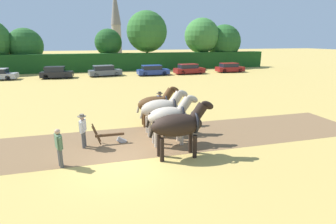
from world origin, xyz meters
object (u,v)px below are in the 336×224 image
tree_right (202,36)px  farmer_onlooker_left (59,145)px  farmer_beside_team (160,102)px  farmer_at_plow (83,128)px  parked_car_center_right (153,70)px  tree_far_right (224,42)px  church_spire (116,20)px  tree_center_right (147,32)px  tree_center (108,43)px  draft_horse_lead_left (180,125)px  draft_horse_lead_right (170,116)px  parked_car_center_left (56,73)px  parked_car_far_right (230,68)px  parked_car_right (189,69)px  draft_horse_trail_left (162,109)px  parked_car_center (105,71)px  draft_horse_trail_right (156,104)px  plow (113,137)px  tree_center_left (26,45)px

tree_right → farmer_onlooker_left: 40.92m
tree_right → farmer_beside_team: size_ratio=5.20×
farmer_at_plow → parked_car_center_right: size_ratio=0.36×
tree_far_right → farmer_at_plow: bearing=-125.7°
parked_car_center_right → church_spire: bearing=87.9°
tree_center_right → tree_far_right: tree_center_right is taller
tree_center → draft_horse_lead_left: size_ratio=2.31×
draft_horse_lead_right → parked_car_center_left: size_ratio=0.65×
tree_center → parked_car_far_right: size_ratio=1.55×
farmer_beside_team → parked_car_right: size_ratio=0.36×
tree_center_right → farmer_at_plow: (-9.63, -33.49, -5.26)m
tree_right → parked_car_center_left: 25.68m
tree_far_right → parked_car_center_left: size_ratio=1.87×
draft_horse_lead_left → draft_horse_trail_left: 3.03m
farmer_at_plow → parked_car_center_right: (8.61, 24.49, -0.25)m
farmer_onlooker_left → parked_car_right: size_ratio=0.35×
tree_center_right → draft_horse_lead_left: 36.39m
tree_center_right → draft_horse_lead_right: bearing=-99.3°
draft_horse_lead_left → parked_car_right: 28.54m
church_spire → parked_car_center: (-6.00, -49.44, -10.08)m
parked_car_far_right → draft_horse_lead_left: bearing=-120.5°
draft_horse_lead_left → farmer_at_plow: 4.57m
draft_horse_trail_right → farmer_onlooker_left: draft_horse_trail_right is taller
tree_center_right → draft_horse_trail_left: bearing=-99.8°
church_spire → plow: 75.74m
farmer_onlooker_left → church_spire: bearing=64.3°
tree_far_right → parked_car_center_left: 29.69m
farmer_at_plow → parked_car_right: size_ratio=0.35×
draft_horse_trail_left → parked_car_far_right: (16.92, 24.04, -0.70)m
plow → parked_car_right: parked_car_right is taller
tree_center_left → farmer_onlooker_left: tree_center_left is taller
tree_center → tree_far_right: bearing=-0.6°
tree_center_right → farmer_beside_team: 30.36m
tree_right → parked_car_center_right: (-10.97, -8.86, -4.87)m
tree_far_right → draft_horse_lead_right: tree_far_right is taller
draft_horse_trail_left → tree_center: bearing=91.8°
farmer_beside_team → parked_car_far_right: (16.29, 20.92, -0.29)m
tree_right → parked_car_right: 11.46m
draft_horse_lead_right → parked_car_right: size_ratio=0.57×
farmer_onlooker_left → parked_car_center: farmer_onlooker_left is taller
farmer_onlooker_left → parked_car_far_right: farmer_onlooker_left is taller
tree_far_right → parked_car_far_right: size_ratio=1.77×
parked_car_center → parked_car_center_right: size_ratio=1.02×
parked_car_center_right → parked_car_far_right: size_ratio=1.06×
draft_horse_lead_left → farmer_at_plow: size_ratio=1.78×
draft_horse_lead_left → parked_car_center: draft_horse_lead_left is taller
tree_center → parked_car_center_left: bearing=-130.2°
parked_car_center → parked_car_far_right: (18.95, -0.50, -0.03)m
tree_right → plow: bearing=-118.8°
draft_horse_lead_left → draft_horse_trail_left: (0.01, 3.03, -0.06)m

